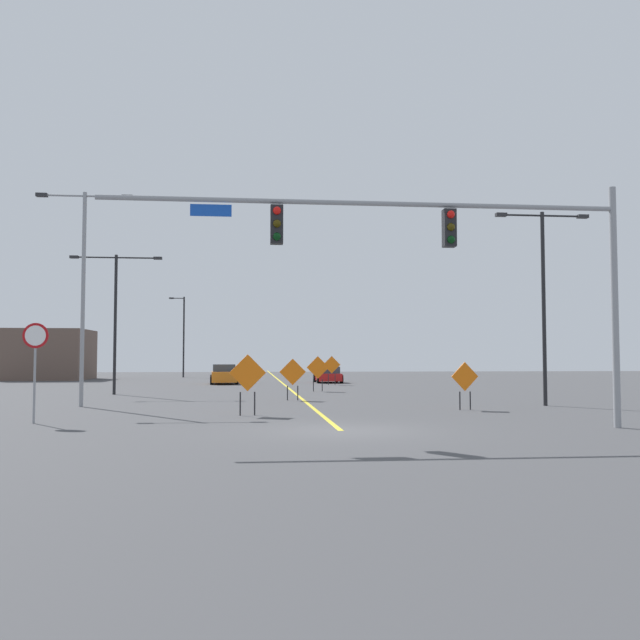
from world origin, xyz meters
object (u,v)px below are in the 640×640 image
object	(u,v)px
street_lamp_far_left	(543,289)
car_orange_near	(224,375)
construction_sign_median_near	(332,366)
car_red_passing	(328,375)
construction_sign_left_shoulder	(318,369)
construction_sign_right_shoulder	(293,374)
stop_sign	(35,353)
street_lamp_mid_right	(83,279)
traffic_signal_assembly	(444,245)
street_lamp_near_left	(183,333)
construction_sign_median_far	(465,380)
construction_sign_left_lane	(248,376)
street_lamp_near_right	(115,309)

from	to	relation	value
street_lamp_far_left	car_orange_near	xyz separation A→B (m)	(-13.89, 24.01, -4.09)
street_lamp_far_left	construction_sign_median_near	distance (m)	22.34
car_red_passing	construction_sign_median_near	bearing A→B (deg)	-93.00
construction_sign_left_shoulder	construction_sign_right_shoulder	distance (m)	8.10
stop_sign	street_lamp_mid_right	bearing A→B (deg)	92.38
traffic_signal_assembly	street_lamp_far_left	distance (m)	10.80
street_lamp_far_left	construction_sign_left_shoulder	world-z (taller)	street_lamp_far_left
car_orange_near	construction_sign_median_near	bearing A→B (deg)	-20.28
street_lamp_near_left	car_red_passing	xyz separation A→B (m)	(12.53, -14.75, -3.71)
street_lamp_far_left	construction_sign_median_far	world-z (taller)	street_lamp_far_left
stop_sign	street_lamp_near_left	bearing A→B (deg)	90.17
car_red_passing	car_orange_near	bearing A→B (deg)	-168.74
stop_sign	car_orange_near	distance (m)	29.94
car_red_passing	street_lamp_mid_right	bearing A→B (deg)	-117.61
construction_sign_median_near	car_orange_near	size ratio (longest dim) A/B	0.47
construction_sign_left_lane	car_red_passing	distance (m)	29.64
stop_sign	car_red_passing	world-z (taller)	stop_sign
construction_sign_left_lane	construction_sign_median_near	bearing A→B (deg)	76.66
stop_sign	car_red_passing	distance (m)	33.55
street_lamp_near_right	street_lamp_mid_right	world-z (taller)	street_lamp_mid_right
street_lamp_near_left	construction_sign_right_shoulder	size ratio (longest dim) A/B	4.12
street_lamp_mid_right	car_orange_near	bearing A→B (deg)	78.11
car_red_passing	construction_sign_right_shoulder	bearing A→B (deg)	-100.84
street_lamp_near_right	construction_sign_median_far	xyz separation A→B (m)	(15.18, -12.05, -3.41)
street_lamp_mid_right	construction_sign_left_shoulder	xyz separation A→B (m)	(10.58, 11.03, -3.83)
car_orange_near	car_red_passing	size ratio (longest dim) A/B	1.10
traffic_signal_assembly	construction_sign_median_far	size ratio (longest dim) A/B	8.05
street_lamp_near_left	street_lamp_far_left	size ratio (longest dim) A/B	0.98
construction_sign_median_far	car_orange_near	world-z (taller)	construction_sign_median_far
street_lamp_near_right	street_lamp_mid_right	size ratio (longest dim) A/B	0.86
stop_sign	car_orange_near	xyz separation A→B (m)	(4.49, 29.57, -1.44)
street_lamp_near_left	car_red_passing	bearing A→B (deg)	-49.66
stop_sign	construction_sign_median_near	size ratio (longest dim) A/B	1.47
traffic_signal_assembly	car_red_passing	xyz separation A→B (m)	(0.66, 34.09, -4.49)
construction_sign_left_shoulder	construction_sign_median_far	world-z (taller)	construction_sign_left_shoulder
construction_sign_left_lane	car_orange_near	distance (m)	27.50
construction_sign_right_shoulder	street_lamp_far_left	bearing A→B (deg)	-24.23
street_lamp_near_left	car_orange_near	world-z (taller)	street_lamp_near_left
traffic_signal_assembly	construction_sign_left_lane	distance (m)	8.32
traffic_signal_assembly	car_orange_near	xyz separation A→B (m)	(-7.25, 32.51, -4.42)
street_lamp_mid_right	car_orange_near	distance (m)	23.59
construction_sign_median_near	car_orange_near	bearing A→B (deg)	159.72
stop_sign	construction_sign_median_near	distance (m)	29.38
traffic_signal_assembly	construction_sign_left_lane	bearing A→B (deg)	136.72
traffic_signal_assembly	stop_sign	size ratio (longest dim) A/B	4.81
construction_sign_median_near	construction_sign_median_far	size ratio (longest dim) A/B	1.14
street_lamp_mid_right	construction_sign_median_far	bearing A→B (deg)	-12.01
street_lamp_near_left	street_lamp_far_left	xyz separation A→B (m)	(18.52, -40.34, 0.46)
construction_sign_median_far	car_orange_near	xyz separation A→B (m)	(-9.96, 25.80, -0.47)
stop_sign	street_lamp_near_left	world-z (taller)	street_lamp_near_left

